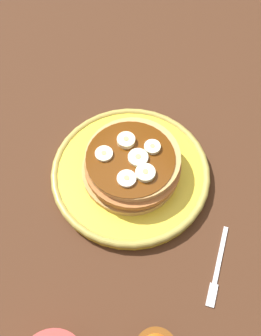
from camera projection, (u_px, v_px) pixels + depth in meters
ground_plane at (130, 181)px, 76.00cm from camera, size 140.00×140.00×3.00cm
plate at (130, 174)px, 73.71cm from camera, size 26.71×26.71×2.11cm
pancake_stack at (132, 165)px, 71.33cm from camera, size 16.64×16.39×4.42cm
banana_slice_0 at (138, 158)px, 69.15cm from camera, size 3.24×3.24×0.78cm
banana_slice_1 at (104, 154)px, 69.55cm from camera, size 2.85×2.85×0.70cm
banana_slice_2 at (127, 179)px, 67.27cm from camera, size 3.01×3.01×0.71cm
banana_slice_3 at (152, 147)px, 70.10cm from camera, size 2.66×2.66×0.86cm
banana_slice_4 at (126, 140)px, 70.62cm from camera, size 2.97×2.97×1.08cm
banana_slice_5 at (145, 173)px, 67.64cm from camera, size 3.13×3.13×0.98cm
fork at (217, 270)px, 66.30cm from camera, size 12.19×6.41×0.50cm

